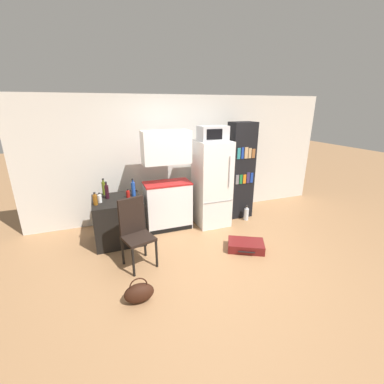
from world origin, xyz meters
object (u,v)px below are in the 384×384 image
(bottle_milk_white, at_px, (100,198))
(chair, at_px, (135,228))
(microwave, at_px, (213,133))
(bottle_wine_dark, at_px, (107,191))
(bottle_amber_beer, at_px, (95,200))
(bottle_olive_oil, at_px, (104,188))
(bookshelf, at_px, (240,171))
(side_table, at_px, (119,220))
(handbag, at_px, (139,293))
(suitcase_large_flat, at_px, (246,246))
(bottle_ketchup_red, at_px, (128,194))
(water_bottle_front, at_px, (246,214))
(kitchen_hutch, at_px, (167,186))
(refrigerator, at_px, (212,184))
(bottle_blue_soda, at_px, (133,189))

(bottle_milk_white, distance_m, chair, 0.90)
(microwave, distance_m, bottle_wine_dark, 2.13)
(bottle_amber_beer, xyz_separation_m, bottle_olive_oil, (0.15, 0.47, 0.04))
(bookshelf, distance_m, bottle_olive_oil, 2.68)
(side_table, xyz_separation_m, microwave, (1.79, 0.08, 1.40))
(bookshelf, height_order, chair, bookshelf)
(bottle_wine_dark, bearing_deg, microwave, -0.47)
(handbag, bearing_deg, suitcase_large_flat, 17.57)
(bookshelf, xyz_separation_m, bottle_amber_beer, (-2.83, -0.38, -0.13))
(handbag, bearing_deg, bottle_amber_beer, 104.94)
(side_table, xyz_separation_m, suitcase_large_flat, (1.91, -1.07, -0.31))
(side_table, xyz_separation_m, chair, (0.17, -0.82, 0.20))
(bottle_ketchup_red, bearing_deg, side_table, -174.63)
(bottle_ketchup_red, xyz_separation_m, bottle_wine_dark, (-0.34, 0.07, 0.06))
(bottle_olive_oil, xyz_separation_m, water_bottle_front, (2.71, -0.38, -0.75))
(chair, bearing_deg, microwave, 12.05)
(bottle_wine_dark, xyz_separation_m, bottle_milk_white, (-0.12, -0.16, -0.05))
(side_table, bearing_deg, water_bottle_front, -1.46)
(bottle_ketchup_red, relative_size, bottle_wine_dark, 0.51)
(kitchen_hutch, relative_size, bottle_olive_oil, 6.26)
(bottle_amber_beer, bearing_deg, kitchen_hutch, 14.59)
(refrigerator, xyz_separation_m, suitcase_large_flat, (0.12, -1.15, -0.75))
(bookshelf, bearing_deg, bottle_blue_soda, -175.83)
(bottle_amber_beer, relative_size, water_bottle_front, 0.66)
(bottle_blue_soda, xyz_separation_m, suitcase_large_flat, (1.61, -1.13, -0.82))
(bottle_amber_beer, relative_size, bottle_ketchup_red, 1.40)
(refrigerator, distance_m, water_bottle_front, 1.02)
(bottle_milk_white, height_order, chair, chair)
(refrigerator, height_order, bottle_ketchup_red, refrigerator)
(bottle_wine_dark, height_order, bottle_milk_white, bottle_wine_dark)
(kitchen_hutch, distance_m, chair, 1.27)
(bookshelf, height_order, handbag, bookshelf)
(bottle_ketchup_red, xyz_separation_m, suitcase_large_flat, (1.71, -1.09, -0.75))
(side_table, bearing_deg, bottle_ketchup_red, 5.37)
(bottle_olive_oil, bearing_deg, bottle_ketchup_red, -38.47)
(side_table, distance_m, bottle_amber_beer, 0.59)
(bottle_wine_dark, distance_m, bottle_olive_oil, 0.23)
(refrigerator, height_order, chair, refrigerator)
(suitcase_large_flat, relative_size, water_bottle_front, 2.15)
(microwave, relative_size, bottle_olive_oil, 1.74)
(side_table, relative_size, bottle_wine_dark, 2.71)
(suitcase_large_flat, xyz_separation_m, water_bottle_front, (0.62, 1.01, 0.06))
(bottle_amber_beer, height_order, handbag, bottle_amber_beer)
(bottle_wine_dark, xyz_separation_m, suitcase_large_flat, (2.05, -1.16, -0.81))
(microwave, bearing_deg, bottle_milk_white, -175.98)
(bottle_wine_dark, distance_m, bottle_milk_white, 0.21)
(side_table, relative_size, water_bottle_front, 2.52)
(refrigerator, height_order, microwave, microwave)
(bottle_amber_beer, bearing_deg, chair, -52.68)
(bookshelf, bearing_deg, bottle_wine_dark, -177.24)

